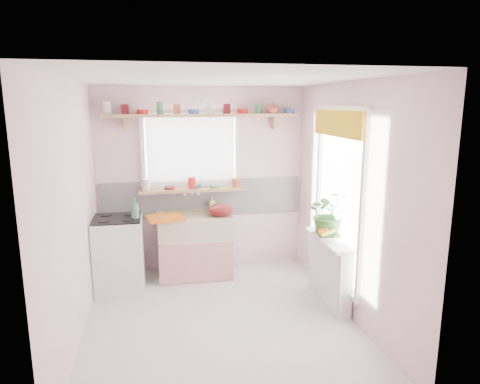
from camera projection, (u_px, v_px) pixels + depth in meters
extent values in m
plane|color=beige|center=(221.00, 321.00, 4.55)|extent=(3.20, 3.20, 0.00)
plane|color=white|center=(218.00, 79.00, 4.05)|extent=(3.20, 3.20, 0.00)
plane|color=#FED5DB|center=(202.00, 180.00, 5.84)|extent=(2.80, 0.00, 2.80)
plane|color=#FED5DB|center=(256.00, 264.00, 2.76)|extent=(2.80, 0.00, 2.80)
plane|color=#FED5DB|center=(73.00, 214.00, 4.03)|extent=(0.00, 3.20, 3.20)
plane|color=#FED5DB|center=(349.00, 201.00, 4.57)|extent=(0.00, 3.20, 3.20)
cube|color=white|center=(203.00, 198.00, 5.87)|extent=(2.74, 0.03, 0.50)
cube|color=pink|center=(203.00, 212.00, 5.91)|extent=(2.74, 0.02, 0.12)
cube|color=white|center=(191.00, 151.00, 5.72)|extent=(1.20, 0.01, 1.00)
cube|color=white|center=(191.00, 151.00, 5.66)|extent=(1.15, 0.02, 0.95)
cube|color=white|center=(341.00, 197.00, 4.76)|extent=(0.01, 1.10, 1.90)
cube|color=gold|center=(337.00, 123.00, 4.58)|extent=(0.03, 1.20, 0.28)
cube|color=white|center=(195.00, 256.00, 5.72)|extent=(0.85, 0.55, 0.55)
cube|color=#C33939|center=(197.00, 263.00, 5.45)|extent=(0.95, 0.02, 0.53)
cube|color=beige|center=(194.00, 225.00, 5.63)|extent=(0.95, 0.55, 0.30)
cylinder|color=silver|center=(192.00, 192.00, 5.79)|extent=(0.03, 0.22, 0.03)
cube|color=white|center=(119.00, 254.00, 5.26)|extent=(0.58, 0.58, 0.90)
cube|color=black|center=(117.00, 219.00, 5.17)|extent=(0.56, 0.56, 0.02)
cylinder|color=black|center=(104.00, 221.00, 5.00)|extent=(0.14, 0.14, 0.01)
cylinder|color=black|center=(128.00, 220.00, 5.06)|extent=(0.14, 0.14, 0.01)
cylinder|color=black|center=(106.00, 215.00, 5.27)|extent=(0.14, 0.14, 0.01)
cylinder|color=black|center=(130.00, 214.00, 5.33)|extent=(0.14, 0.14, 0.01)
cube|color=white|center=(329.00, 271.00, 4.92)|extent=(0.15, 0.90, 0.75)
cube|color=white|center=(328.00, 240.00, 4.83)|extent=(0.22, 0.95, 0.03)
cube|color=tan|center=(192.00, 190.00, 5.72)|extent=(1.40, 0.22, 0.04)
cube|color=tan|center=(202.00, 115.00, 5.54)|extent=(2.52, 0.24, 0.04)
cylinder|color=silver|center=(107.00, 109.00, 5.29)|extent=(0.11, 0.11, 0.12)
cylinder|color=#590F14|center=(125.00, 109.00, 5.34)|extent=(0.11, 0.11, 0.12)
cylinder|color=red|center=(143.00, 112.00, 5.38)|extent=(0.11, 0.11, 0.06)
cylinder|color=#3F7F4C|center=(160.00, 109.00, 5.42)|extent=(0.11, 0.11, 0.12)
cylinder|color=#A55133|center=(177.00, 109.00, 5.46)|extent=(0.11, 0.11, 0.12)
cylinder|color=#3359A5|center=(194.00, 111.00, 5.51)|extent=(0.11, 0.11, 0.06)
cylinder|color=silver|center=(210.00, 109.00, 5.54)|extent=(0.11, 0.11, 0.12)
cylinder|color=#590F14|center=(227.00, 109.00, 5.58)|extent=(0.11, 0.11, 0.12)
cylinder|color=red|center=(243.00, 111.00, 5.63)|extent=(0.11, 0.11, 0.06)
cylinder|color=#3F7F4C|center=(258.00, 109.00, 5.66)|extent=(0.11, 0.11, 0.12)
cylinder|color=#A55133|center=(274.00, 109.00, 5.70)|extent=(0.11, 0.11, 0.12)
cylinder|color=#3359A5|center=(289.00, 111.00, 5.75)|extent=(0.11, 0.11, 0.06)
cylinder|color=silver|center=(145.00, 186.00, 5.58)|extent=(0.11, 0.11, 0.12)
cylinder|color=#590F14|center=(169.00, 185.00, 5.64)|extent=(0.11, 0.11, 0.12)
cylinder|color=red|center=(192.00, 186.00, 5.71)|extent=(0.11, 0.11, 0.06)
cylinder|color=#3F7F4C|center=(215.00, 183.00, 5.76)|extent=(0.11, 0.11, 0.12)
cylinder|color=#A55133|center=(238.00, 182.00, 5.82)|extent=(0.11, 0.11, 0.12)
cube|color=orange|center=(165.00, 218.00, 5.33)|extent=(0.50, 0.42, 0.04)
ellipsoid|color=#611310|center=(220.00, 210.00, 5.51)|extent=(0.40, 0.40, 0.15)
imported|color=#3D6E2C|center=(329.00, 213.00, 4.84)|extent=(0.52, 0.46, 0.55)
imported|color=white|center=(326.00, 237.00, 4.75)|extent=(0.35, 0.35, 0.08)
imported|color=#245A24|center=(319.00, 227.00, 4.94)|extent=(0.12, 0.10, 0.19)
imported|color=#EBF56D|center=(212.00, 203.00, 5.83)|extent=(0.08, 0.08, 0.17)
imported|color=silver|center=(145.00, 186.00, 5.64)|extent=(0.14, 0.14, 0.10)
imported|color=#3874B6|center=(195.00, 185.00, 5.77)|extent=(0.22, 0.22, 0.05)
imported|color=#AD4235|center=(272.00, 108.00, 5.63)|extent=(0.18, 0.18, 0.15)
imported|color=#3F7F56|center=(135.00, 208.00, 5.11)|extent=(0.10, 0.10, 0.26)
sphere|color=orange|center=(326.00, 232.00, 4.74)|extent=(0.08, 0.08, 0.08)
sphere|color=orange|center=(330.00, 231.00, 4.78)|extent=(0.08, 0.08, 0.08)
sphere|color=orange|center=(321.00, 232.00, 4.74)|extent=(0.08, 0.08, 0.08)
cylinder|color=yellow|center=(330.00, 232.00, 4.69)|extent=(0.18, 0.04, 0.10)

